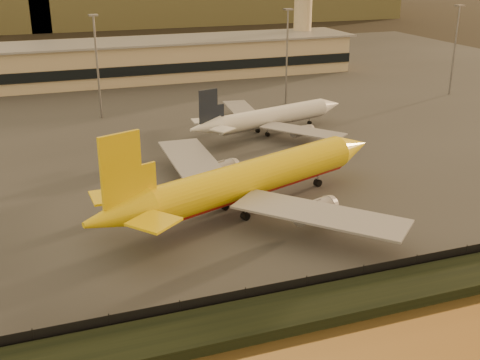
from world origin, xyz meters
name	(u,v)px	position (x,y,z in m)	size (l,w,h in m)	color
ground	(253,251)	(0.00, 0.00, 0.00)	(900.00, 900.00, 0.00)	black
embankment	(306,309)	(0.00, -17.00, 0.70)	(320.00, 7.00, 1.40)	black
tarmac	(130,102)	(0.00, 95.00, 0.10)	(320.00, 220.00, 0.20)	#2D2D2D
perimeter_fence	(292,288)	(0.00, -13.00, 1.30)	(300.00, 0.05, 2.20)	black
terminal_building	(65,65)	(-14.52, 125.55, 6.25)	(202.00, 25.00, 12.60)	tan
control_tower	(303,5)	(70.00, 131.00, 21.66)	(11.20, 11.20, 35.50)	tan
apron_light_masts	(201,54)	(15.00, 75.00, 15.70)	(152.20, 12.20, 25.40)	slate
dhl_cargo_jet	(249,180)	(4.53, 13.29, 5.36)	(56.08, 53.24, 17.29)	yellow
white_narrowbody_jet	(271,117)	(24.96, 53.08, 3.88)	(42.31, 40.42, 12.33)	white
gse_vehicle_yellow	(206,170)	(2.84, 31.67, 0.98)	(3.47, 1.56, 1.56)	yellow
gse_vehicle_white	(118,169)	(-12.76, 37.44, 1.23)	(4.59, 2.06, 2.06)	white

